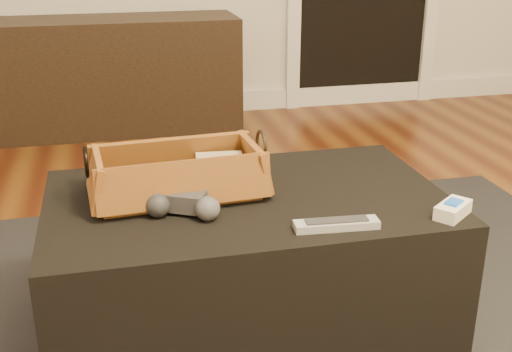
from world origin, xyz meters
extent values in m
cube|color=white|center=(0.00, 2.73, 0.06)|extent=(5.00, 0.04, 0.12)
cube|color=black|center=(-0.34, 2.51, 0.31)|extent=(1.56, 0.45, 0.61)
cube|color=black|center=(0.05, 0.35, 0.01)|extent=(2.60, 2.00, 0.01)
cube|color=black|center=(0.05, 0.40, 0.22)|extent=(1.00, 0.60, 0.42)
cube|color=black|center=(-0.14, 0.42, 0.46)|extent=(0.24, 0.09, 0.02)
cube|color=#C7B08A|center=(-0.01, 0.48, 0.48)|extent=(0.13, 0.10, 0.07)
cube|color=#955821|center=(-0.12, 0.44, 0.44)|extent=(0.40, 0.20, 0.02)
cube|color=brown|center=(-0.13, 0.54, 0.50)|extent=(0.42, 0.07, 0.11)
cube|color=brown|center=(-0.11, 0.35, 0.50)|extent=(0.42, 0.07, 0.11)
cube|color=#B16628|center=(0.08, 0.46, 0.50)|extent=(0.05, 0.21, 0.11)
cube|color=#A85E26|center=(-0.32, 0.43, 0.50)|extent=(0.05, 0.21, 0.11)
torus|color=#2F271F|center=(0.10, 0.46, 0.55)|extent=(0.01, 0.08, 0.08)
torus|color=black|center=(-0.34, 0.43, 0.55)|extent=(0.01, 0.08, 0.08)
cube|color=#313033|center=(-0.11, 0.34, 0.46)|extent=(0.11, 0.10, 0.04)
sphere|color=#262628|center=(-0.18, 0.33, 0.46)|extent=(0.08, 0.08, 0.06)
sphere|color=#444448|center=(-0.07, 0.28, 0.46)|extent=(0.08, 0.08, 0.06)
cube|color=#B9BCC1|center=(0.20, 0.17, 0.44)|extent=(0.20, 0.06, 0.02)
cube|color=#2B2B2D|center=(0.20, 0.17, 0.45)|extent=(0.14, 0.04, 0.00)
cube|color=white|center=(0.49, 0.17, 0.45)|extent=(0.11, 0.10, 0.03)
cube|color=blue|center=(0.49, 0.17, 0.47)|extent=(0.05, 0.05, 0.01)
camera|label=1|loc=(-0.27, -1.06, 1.07)|focal=45.00mm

